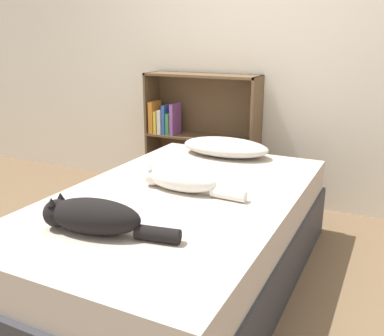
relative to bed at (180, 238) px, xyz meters
name	(u,v)px	position (x,y,z in m)	size (l,w,h in m)	color
ground_plane	(180,279)	(0.00, 0.00, -0.26)	(8.00, 8.00, 0.00)	brown
wall_back	(266,47)	(0.00, 1.46, 0.99)	(8.00, 0.06, 2.50)	silver
bed	(180,238)	(0.00, 0.00, 0.00)	(1.22, 2.03, 0.52)	#333338
pillow	(225,147)	(-0.07, 0.82, 0.33)	(0.62, 0.33, 0.12)	beige
cat_light	(180,179)	(-0.02, 0.04, 0.33)	(0.61, 0.18, 0.14)	white
cat_dark	(92,217)	(-0.11, -0.59, 0.34)	(0.62, 0.24, 0.15)	black
bookshelf	(199,134)	(-0.52, 1.33, 0.28)	(0.97, 0.26, 1.04)	brown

